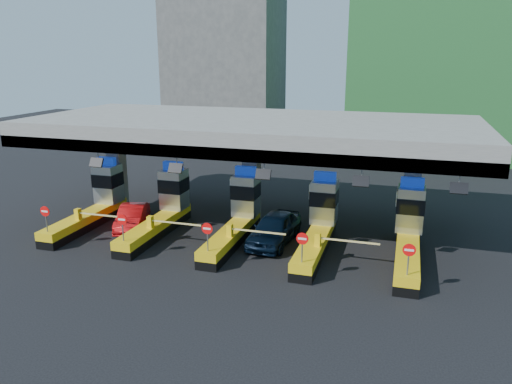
# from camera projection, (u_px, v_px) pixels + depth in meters

# --- Properties ---
(ground) EXTENTS (120.00, 120.00, 0.00)m
(ground) POSITION_uv_depth(u_px,v_px,m) (237.00, 239.00, 30.55)
(ground) COLOR black
(ground) RESTS_ON ground
(toll_canopy) EXTENTS (28.00, 12.09, 7.00)m
(toll_canopy) POSITION_uv_depth(u_px,v_px,m) (251.00, 132.00, 31.56)
(toll_canopy) COLOR slate
(toll_canopy) RESTS_ON ground
(toll_lane_far_left) EXTENTS (4.43, 8.00, 4.16)m
(toll_lane_far_left) POSITION_uv_depth(u_px,v_px,m) (96.00, 202.00, 33.25)
(toll_lane_far_left) COLOR black
(toll_lane_far_left) RESTS_ON ground
(toll_lane_left) EXTENTS (4.43, 8.00, 4.16)m
(toll_lane_left) POSITION_uv_depth(u_px,v_px,m) (164.00, 209.00, 31.84)
(toll_lane_left) COLOR black
(toll_lane_left) RESTS_ON ground
(toll_lane_center) EXTENTS (4.43, 8.00, 4.16)m
(toll_lane_center) POSITION_uv_depth(u_px,v_px,m) (238.00, 216.00, 30.44)
(toll_lane_center) COLOR black
(toll_lane_center) RESTS_ON ground
(toll_lane_right) EXTENTS (4.43, 8.00, 4.16)m
(toll_lane_right) POSITION_uv_depth(u_px,v_px,m) (319.00, 224.00, 29.03)
(toll_lane_right) COLOR black
(toll_lane_right) RESTS_ON ground
(toll_lane_far_right) EXTENTS (4.43, 8.00, 4.16)m
(toll_lane_far_right) POSITION_uv_depth(u_px,v_px,m) (409.00, 232.00, 27.63)
(toll_lane_far_right) COLOR black
(toll_lane_far_right) RESTS_ON ground
(bg_building_scaffold) EXTENTS (18.00, 12.00, 28.00)m
(bg_building_scaffold) POSITION_uv_depth(u_px,v_px,m) (441.00, 24.00, 52.93)
(bg_building_scaffold) COLOR #1E5926
(bg_building_scaffold) RESTS_ON ground
(bg_building_concrete) EXTENTS (14.00, 10.00, 18.00)m
(bg_building_concrete) POSITION_uv_depth(u_px,v_px,m) (225.00, 69.00, 65.26)
(bg_building_concrete) COLOR #4C4C49
(bg_building_concrete) RESTS_ON ground
(van) EXTENTS (2.57, 5.49, 1.82)m
(van) POSITION_uv_depth(u_px,v_px,m) (274.00, 228.00, 29.65)
(van) COLOR black
(van) RESTS_ON ground
(red_car) EXTENTS (2.95, 4.76, 1.48)m
(red_car) POSITION_uv_depth(u_px,v_px,m) (132.00, 217.00, 32.25)
(red_car) COLOR red
(red_car) RESTS_ON ground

